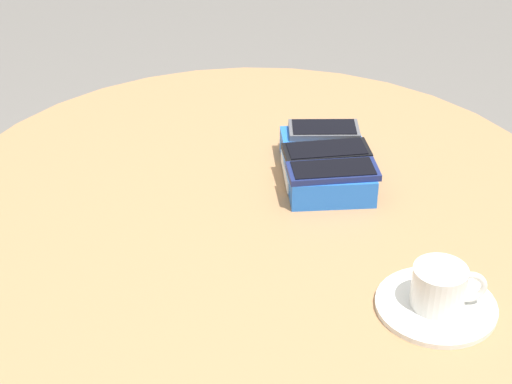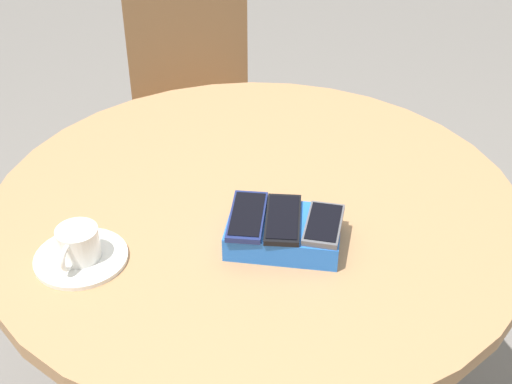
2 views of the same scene
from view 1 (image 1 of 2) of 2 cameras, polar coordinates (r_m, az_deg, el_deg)
name	(u,v)px [view 1 (image 1 of 2)]	position (r m, az deg, el deg)	size (l,w,h in m)	color
round_table	(256,261)	(1.44, 0.00, -4.65)	(1.05, 1.05, 0.77)	#2D2D2D
phone_box	(326,165)	(1.43, 4.68, 1.78)	(0.22, 0.18, 0.05)	blue
phone_gray	(324,130)	(1.47, 4.55, 4.16)	(0.08, 0.13, 0.01)	#515156
phone_black	(327,151)	(1.41, 4.72, 2.74)	(0.10, 0.15, 0.01)	black
phone_navy	(333,171)	(1.36, 5.16, 1.41)	(0.10, 0.15, 0.01)	navy
saucer	(436,306)	(1.18, 11.90, -7.43)	(0.16, 0.16, 0.01)	silver
coffee_cup	(441,286)	(1.16, 12.21, -6.14)	(0.07, 0.10, 0.06)	silver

